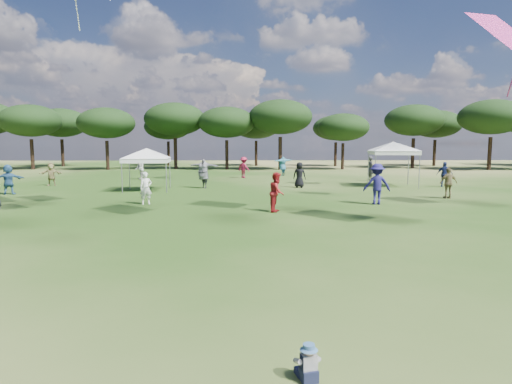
% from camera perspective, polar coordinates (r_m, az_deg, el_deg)
% --- Properties ---
extents(tree_line, '(108.78, 17.63, 7.77)m').
position_cam_1_polar(tree_line, '(50.06, 1.97, 9.43)').
color(tree_line, black).
rests_on(tree_line, ground).
extents(tent_left, '(5.40, 5.40, 2.87)m').
position_cam_1_polar(tent_left, '(26.64, -14.40, 5.42)').
color(tent_left, gray).
rests_on(tent_left, ground).
extents(tent_right, '(5.82, 5.82, 3.26)m').
position_cam_1_polar(tent_right, '(29.89, 17.86, 6.16)').
color(tent_right, gray).
rests_on(tent_right, ground).
extents(toddler, '(0.34, 0.37, 0.46)m').
position_cam_1_polar(toddler, '(5.58, 6.95, -21.77)').
color(toddler, '#161A31').
rests_on(toddler, ground).
extents(festival_crowd, '(27.71, 21.60, 1.92)m').
position_cam_1_polar(festival_crowd, '(27.74, -3.84, 2.40)').
color(festival_crowd, '#255B6F').
rests_on(festival_crowd, ground).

